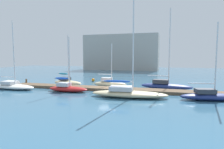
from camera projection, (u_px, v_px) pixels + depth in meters
name	position (u px, v px, depth m)	size (l,w,h in m)	color
ground_plane	(108.00, 90.00, 26.38)	(120.00, 120.00, 0.00)	#386684
dock_pier	(108.00, 89.00, 26.36)	(29.38, 2.30, 0.38)	brown
dock_piling_near_end	(26.00, 82.00, 31.22)	(0.28, 0.28, 0.99)	brown
sailboat_0	(13.00, 86.00, 27.39)	(7.28, 2.93, 9.58)	white
sailboat_1	(67.00, 82.00, 31.17)	(5.59, 2.80, 8.04)	beige
sailboat_2	(67.00, 88.00, 25.26)	(5.48, 1.81, 7.14)	#B21E1E
sailboat_3	(110.00, 83.00, 29.08)	(5.14, 1.55, 6.56)	beige
sailboat_4	(128.00, 93.00, 21.76)	(8.83, 3.00, 11.07)	beige
sailboat_5	(165.00, 85.00, 27.20)	(7.35, 2.83, 11.25)	navy
sailboat_6	(210.00, 96.00, 20.29)	(6.73, 3.13, 8.18)	navy
mooring_buoy_orange	(93.00, 80.00, 35.65)	(0.60, 0.60, 0.60)	orange
harbor_building_distant	(122.00, 53.00, 68.98)	(25.65, 11.26, 12.14)	#ADA89E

